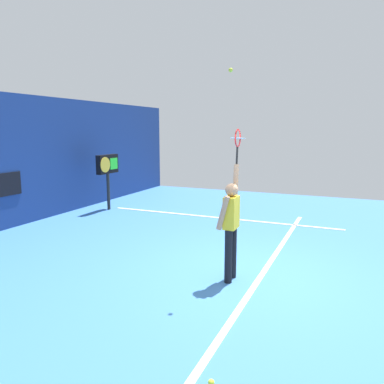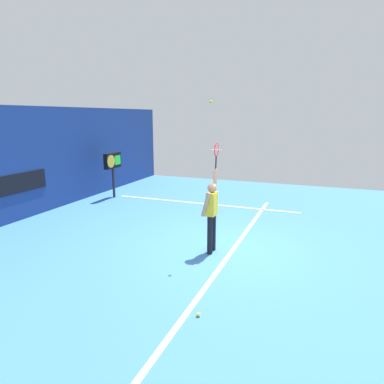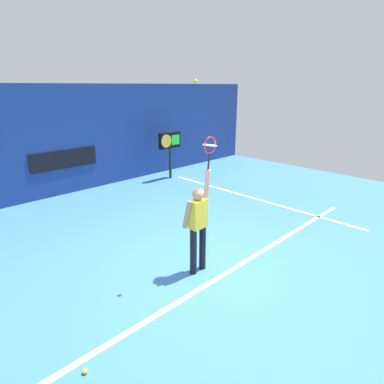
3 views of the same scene
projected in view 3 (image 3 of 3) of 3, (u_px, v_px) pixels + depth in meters
name	position (u px, v px, depth m)	size (l,w,h in m)	color
ground_plane	(217.00, 269.00, 6.36)	(18.00, 18.00, 0.00)	#3870B2
back_wall	(60.00, 141.00, 10.35)	(18.00, 0.20, 3.51)	navy
sponsor_banner_center	(64.00, 159.00, 10.45)	(2.20, 0.03, 0.60)	black
court_baseline	(226.00, 273.00, 6.21)	(10.00, 0.10, 0.01)	white
court_sideline	(252.00, 198.00, 10.37)	(0.10, 7.00, 0.01)	white
tennis_player	(198.00, 223.00, 6.00)	(0.54, 0.31, 1.99)	black
tennis_racket	(210.00, 147.00, 5.76)	(0.34, 0.27, 0.62)	black
tennis_ball	(196.00, 81.00, 5.22)	(0.07, 0.07, 0.07)	#CCE033
scoreboard_clock	(170.00, 142.00, 12.21)	(0.96, 0.20, 1.78)	black
spare_ball	(85.00, 371.00, 4.05)	(0.07, 0.07, 0.07)	#CCE033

